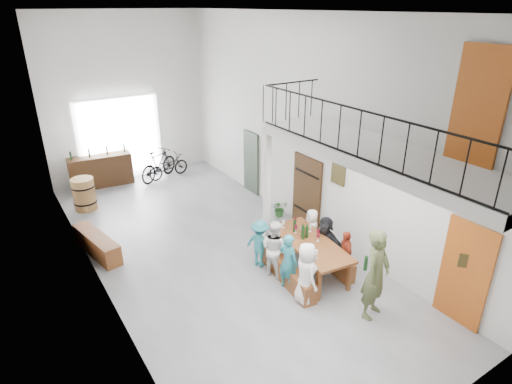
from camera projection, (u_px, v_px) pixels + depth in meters
floor at (214, 248)px, 10.75m from camera, size 12.00×12.00×0.00m
room_walls at (207, 108)px, 9.32m from camera, size 12.00×12.00×12.00m
gateway_portal at (120, 140)px, 14.55m from camera, size 2.80×0.08×2.80m
right_wall_decor at (351, 186)px, 9.96m from camera, size 0.07×8.28×5.07m
balcony at (376, 157)px, 8.14m from camera, size 1.52×5.62×4.00m
tasting_table at (310, 245)px, 9.53m from camera, size 1.18×2.34×0.79m
bench_inner at (287, 272)px, 9.40m from camera, size 0.57×2.01×0.46m
bench_wall at (326, 255)px, 10.06m from camera, size 0.47×1.95×0.45m
tableware at (303, 231)px, 9.68m from camera, size 0.70×1.51×0.35m
side_bench at (97, 244)px, 10.43m from camera, size 0.74×1.87×0.51m
oak_barrel at (84, 194)px, 12.62m from camera, size 0.66×0.66×0.97m
serving_counter at (101, 171)px, 14.26m from camera, size 2.04×0.74×1.05m
counter_bottles at (98, 152)px, 14.00m from camera, size 1.75×0.15×0.28m
guest_left_a at (306, 273)px, 8.59m from camera, size 0.56×0.73×1.34m
guest_left_b at (288, 262)px, 8.99m from camera, size 0.42×0.54×1.31m
guest_left_c at (274, 248)px, 9.49m from camera, size 0.66×0.76×1.33m
guest_left_d at (260, 244)px, 9.83m from camera, size 0.68×0.86×1.16m
guest_right_a at (345, 254)px, 9.49m from camera, size 0.51×0.70×1.11m
guest_right_b at (325, 241)px, 9.89m from camera, size 0.55×1.17×1.21m
guest_right_c at (311, 230)px, 10.47m from camera, size 0.50×0.62×1.10m
host_standing at (376, 274)px, 8.11m from camera, size 0.79×0.64×1.86m
potted_plant at (280, 208)px, 12.31m from camera, size 0.51×0.47×0.47m
bicycle_near at (168, 166)px, 15.01m from camera, size 1.62×0.81×0.81m
bicycle_far at (159, 165)px, 14.79m from camera, size 1.80×1.32×1.07m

